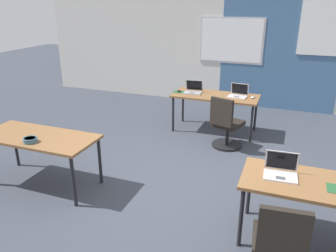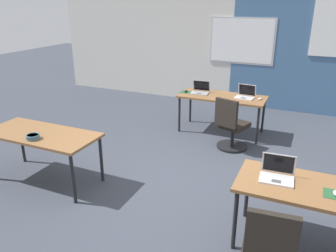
% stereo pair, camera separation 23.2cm
% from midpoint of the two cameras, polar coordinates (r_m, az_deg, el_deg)
% --- Properties ---
extents(ground_plane, '(24.00, 24.00, 0.00)m').
position_cam_midpoint_polar(ground_plane, '(4.70, 2.89, -10.15)').
color(ground_plane, '#383D47').
extents(back_wall_assembly, '(10.00, 0.27, 2.80)m').
position_cam_midpoint_polar(back_wall_assembly, '(8.14, 14.51, 13.15)').
color(back_wall_assembly, silver).
rests_on(back_wall_assembly, ground).
extents(desk_near_left, '(1.60, 0.70, 0.72)m').
position_cam_midpoint_polar(desk_near_left, '(4.82, -19.53, -1.80)').
color(desk_near_left, brown).
rests_on(desk_near_left, ground).
extents(desk_near_right, '(1.60, 0.70, 0.72)m').
position_cam_midpoint_polar(desk_near_right, '(3.63, 26.35, -10.49)').
color(desk_near_right, brown).
rests_on(desk_near_right, ground).
extents(desk_far_center, '(1.60, 0.70, 0.72)m').
position_cam_midpoint_polar(desk_far_center, '(6.38, 10.25, 4.55)').
color(desk_far_center, brown).
rests_on(desk_far_center, ground).
extents(mousepad_near_right_end, '(0.22, 0.19, 0.00)m').
position_cam_midpoint_polar(mousepad_near_right_end, '(3.57, 28.46, -10.31)').
color(mousepad_near_right_end, '#23512D').
rests_on(mousepad_near_right_end, desk_near_right).
extents(mouse_near_right_end, '(0.06, 0.10, 0.03)m').
position_cam_midpoint_polar(mouse_near_right_end, '(3.56, 28.51, -10.05)').
color(mouse_near_right_end, '#B2B2B7').
rests_on(mouse_near_right_end, mousepad_near_right_end).
extents(laptop_far_left, '(0.36, 0.33, 0.23)m').
position_cam_midpoint_polar(laptop_far_left, '(6.49, 6.55, 6.04)').
color(laptop_far_left, '#9E9EA3').
rests_on(laptop_far_left, desk_far_center).
extents(mousepad_far_left, '(0.22, 0.19, 0.00)m').
position_cam_midpoint_polar(mousepad_far_left, '(6.53, 4.09, 5.79)').
color(mousepad_far_left, '#23512D').
rests_on(mousepad_far_left, desk_far_center).
extents(mouse_far_left, '(0.07, 0.11, 0.03)m').
position_cam_midpoint_polar(mouse_far_left, '(6.53, 4.10, 5.95)').
color(mouse_far_left, black).
rests_on(mouse_far_left, mousepad_far_left).
extents(laptop_far_right, '(0.36, 0.31, 0.23)m').
position_cam_midpoint_polar(laptop_far_right, '(6.32, 14.09, 5.15)').
color(laptop_far_right, silver).
rests_on(laptop_far_right, desk_far_center).
extents(mouse_far_right, '(0.08, 0.11, 0.03)m').
position_cam_midpoint_polar(mouse_far_right, '(6.27, 16.45, 4.47)').
color(mouse_far_right, silver).
rests_on(mouse_far_right, desk_far_center).
extents(chair_far_right, '(0.55, 0.60, 0.92)m').
position_cam_midpoint_polar(chair_far_right, '(5.75, 11.83, -0.39)').
color(chair_far_right, black).
rests_on(chair_far_right, ground).
extents(laptop_near_right_inner, '(0.35, 0.29, 0.24)m').
position_cam_midpoint_polar(laptop_near_right_inner, '(3.60, 19.92, -7.71)').
color(laptop_near_right_inner, silver).
rests_on(laptop_near_right_inner, desk_near_right).
extents(snack_bowl, '(0.18, 0.18, 0.06)m').
position_cam_midpoint_polar(snack_bowl, '(4.61, -20.74, -1.70)').
color(snack_bowl, '#3D6070').
rests_on(snack_bowl, desk_near_left).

